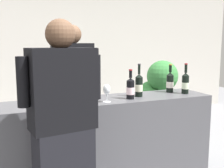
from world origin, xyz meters
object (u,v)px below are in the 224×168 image
(wine_bottle_5, at_px, (130,88))
(potted_shrub, at_px, (155,95))
(person_server, at_px, (73,100))
(wine_bottle_3, at_px, (185,83))
(person_guest, at_px, (63,137))
(wine_glass, at_px, (107,90))
(wine_bottle_1, at_px, (61,92))
(wine_bottle_4, at_px, (57,88))
(wine_bottle_2, at_px, (170,82))
(wine_bottle_0, at_px, (139,85))

(wine_bottle_5, xyz_separation_m, potted_shrub, (0.92, 1.02, -0.31))
(wine_bottle_5, xyz_separation_m, person_server, (-0.45, 0.59, -0.20))
(wine_bottle_3, bearing_deg, person_guest, -159.04)
(wine_glass, height_order, potted_shrub, potted_shrub)
(person_server, bearing_deg, wine_glass, -75.18)
(wine_glass, bearing_deg, wine_bottle_1, 172.54)
(wine_bottle_4, xyz_separation_m, potted_shrub, (1.62, 0.81, -0.33))
(wine_bottle_2, distance_m, potted_shrub, 0.97)
(wine_bottle_1, height_order, wine_bottle_4, wine_bottle_4)
(wine_bottle_3, xyz_separation_m, person_guest, (-1.50, -0.58, -0.24))
(wine_bottle_2, height_order, person_server, person_server)
(wine_bottle_3, height_order, wine_glass, wine_bottle_3)
(wine_bottle_1, bearing_deg, wine_bottle_2, 7.34)
(wine_bottle_0, bearing_deg, wine_bottle_1, -175.25)
(wine_glass, bearing_deg, wine_bottle_3, 4.81)
(wine_bottle_4, relative_size, potted_shrub, 0.28)
(wine_glass, relative_size, person_guest, 0.11)
(wine_bottle_3, distance_m, potted_shrub, 1.07)
(wine_bottle_4, height_order, person_server, person_server)
(person_guest, xyz_separation_m, potted_shrub, (1.73, 1.57, -0.09))
(person_server, relative_size, potted_shrub, 1.37)
(wine_bottle_3, bearing_deg, wine_glass, -175.19)
(person_server, height_order, person_guest, person_server)
(wine_bottle_2, xyz_separation_m, potted_shrub, (0.33, 0.85, -0.32))
(wine_bottle_4, distance_m, wine_glass, 0.50)
(wine_bottle_4, height_order, wine_glass, wine_bottle_4)
(wine_glass, bearing_deg, person_guest, -137.08)
(wine_bottle_1, relative_size, person_guest, 0.20)
(wine_bottle_2, relative_size, person_guest, 0.20)
(wine_bottle_3, height_order, wine_bottle_5, wine_bottle_3)
(wine_bottle_1, xyz_separation_m, potted_shrub, (1.62, 1.02, -0.32))
(wine_bottle_3, relative_size, wine_bottle_5, 1.13)
(wine_bottle_0, xyz_separation_m, potted_shrub, (0.79, 0.95, -0.33))
(person_guest, height_order, potted_shrub, person_guest)
(wine_bottle_5, bearing_deg, wine_bottle_1, 179.66)
(wine_bottle_0, xyz_separation_m, wine_bottle_3, (0.56, -0.04, -0.00))
(wine_glass, height_order, person_guest, person_guest)
(wine_bottle_3, xyz_separation_m, person_server, (-1.14, 0.56, -0.22))
(person_guest, bearing_deg, potted_shrub, 42.20)
(wine_bottle_1, relative_size, potted_shrub, 0.27)
(wine_bottle_1, height_order, wine_glass, wine_bottle_1)
(wine_bottle_3, distance_m, wine_bottle_4, 1.41)
(wine_bottle_4, relative_size, person_server, 0.21)
(person_guest, bearing_deg, wine_glass, 42.92)
(wine_bottle_4, distance_m, person_server, 0.50)
(wine_bottle_4, height_order, wine_bottle_5, wine_bottle_4)
(wine_bottle_4, xyz_separation_m, person_guest, (-0.11, -0.76, -0.24))
(person_server, distance_m, potted_shrub, 1.44)
(wine_bottle_3, relative_size, person_server, 0.20)
(wine_bottle_0, bearing_deg, wine_bottle_5, -151.45)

